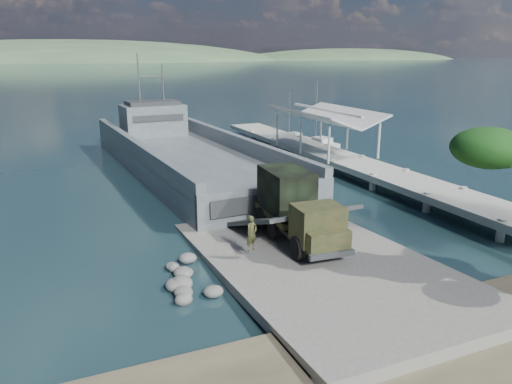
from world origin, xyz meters
name	(u,v)px	position (x,y,z in m)	size (l,w,h in m)	color
ground	(308,261)	(0.00, 0.00, 0.00)	(1400.00, 1400.00, 0.00)	#1B3A41
boat_ramp	(318,264)	(0.00, -1.00, 0.25)	(10.00, 18.00, 0.50)	slate
shoreline_rocks	(190,278)	(-6.20, 0.50, 0.00)	(3.20, 5.60, 0.90)	#51524F
distant_headlands	(93,61)	(50.00, 560.00, 0.00)	(1000.00, 240.00, 48.00)	#365635
pier	(331,149)	(13.00, 18.77, 1.60)	(6.40, 44.00, 6.10)	#A9A99F
landing_craft	(187,162)	(-0.12, 21.90, 0.91)	(11.14, 38.02, 11.18)	#4C555A
military_truck	(296,207)	(0.30, 2.03, 2.30)	(3.03, 7.94, 3.61)	black
soldier	(252,240)	(-2.97, 0.53, 1.41)	(0.67, 0.44, 1.83)	#22301A
sailboat_near	(316,144)	(16.47, 27.32, 0.41)	(2.87, 6.45, 7.59)	silver
sailboat_far	(290,138)	(16.04, 32.93, 0.32)	(2.93, 5.09, 5.96)	silver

